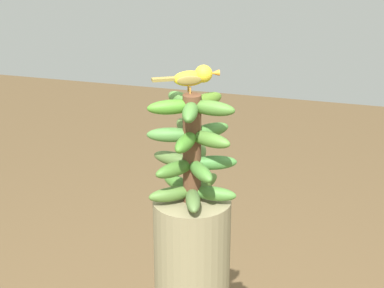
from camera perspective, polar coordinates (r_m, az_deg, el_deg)
banana_bunch at (r=1.80m, az=-0.00°, el=-0.48°), size 0.26×0.26×0.32m
perched_bird at (r=1.76m, az=0.21°, el=5.99°), size 0.11×0.17×0.07m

